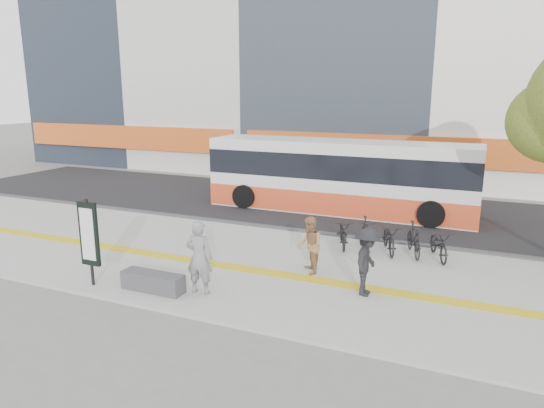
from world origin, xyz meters
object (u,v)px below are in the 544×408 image
at_px(seated_woman, 199,257).
at_px(pedestrian_dark, 367,262).
at_px(signboard, 89,235).
at_px(pedestrian_tan, 310,245).
at_px(bench, 153,282).
at_px(bus, 339,178).

xyz_separation_m(seated_woman, pedestrian_dark, (3.65, 1.48, -0.08)).
distance_m(signboard, seated_woman, 2.82).
bearing_deg(signboard, pedestrian_tan, 32.09).
xyz_separation_m(bench, signboard, (-1.60, -0.31, 1.06)).
relative_size(bench, bus, 0.15).
bearing_deg(bench, pedestrian_dark, 20.93).
bearing_deg(pedestrian_tan, seated_woman, -70.89).
relative_size(signboard, pedestrian_dark, 1.34).
bearing_deg(pedestrian_tan, signboard, -88.22).
bearing_deg(seated_woman, bus, -102.93).
height_order(pedestrian_tan, pedestrian_dark, pedestrian_dark).
distance_m(seated_woman, pedestrian_dark, 3.94).
bearing_deg(bench, pedestrian_tan, 40.49).
bearing_deg(signboard, pedestrian_dark, 18.49).
height_order(bus, pedestrian_tan, bus).
relative_size(signboard, bus, 0.21).
height_order(bench, bus, bus).
xyz_separation_m(bus, seated_woman, (-0.72, -9.36, -0.41)).
relative_size(bus, seated_woman, 5.92).
bearing_deg(bench, seated_woman, 16.88).
height_order(signboard, bus, bus).
xyz_separation_m(bench, pedestrian_dark, (4.77, 1.82, 0.59)).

